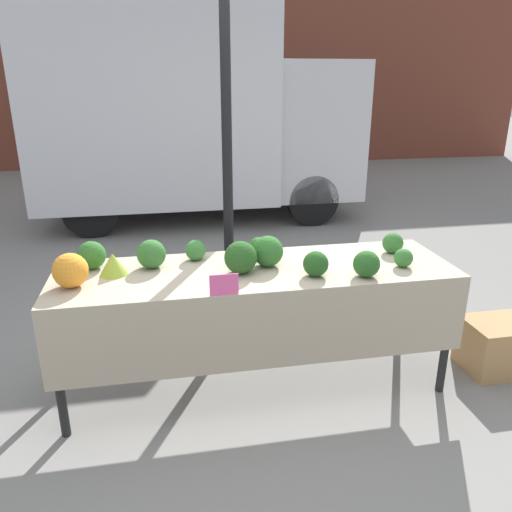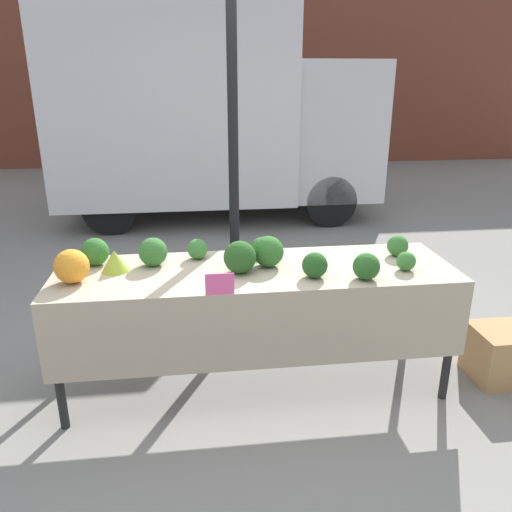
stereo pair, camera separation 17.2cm
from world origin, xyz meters
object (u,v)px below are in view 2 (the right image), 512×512
parked_truck (206,110)px  orange_cauliflower (72,266)px  price_sign (220,284)px  produce_crate (507,354)px

parked_truck → orange_cauliflower: size_ratio=22.21×
parked_truck → price_sign: size_ratio=27.78×
orange_cauliflower → price_sign: orange_cauliflower is taller
parked_truck → orange_cauliflower: bearing=-101.2°
parked_truck → price_sign: bearing=-91.2°
price_sign → produce_crate: 1.99m
orange_cauliflower → price_sign: size_ratio=1.25×
orange_cauliflower → produce_crate: size_ratio=0.42×
orange_cauliflower → price_sign: (0.80, -0.26, -0.04)m
parked_truck → produce_crate: (1.76, -4.55, -1.27)m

